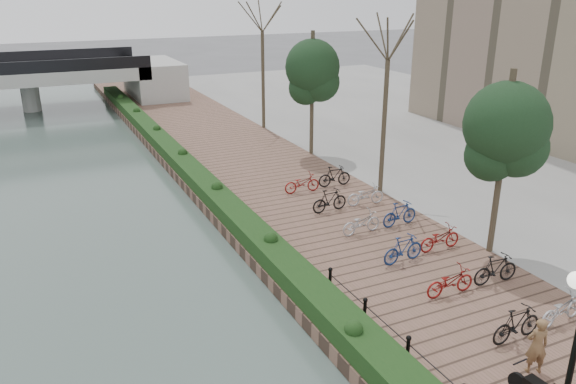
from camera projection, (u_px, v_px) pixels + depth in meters
promenade at (289, 198)px, 26.00m from camera, size 8.00×75.00×0.50m
inland_pavement at (539, 157)px, 32.39m from camera, size 24.00×75.00×0.50m
hedge at (202, 181)px, 26.57m from camera, size 1.10×56.00×0.60m
pedestrian at (537, 346)px, 13.65m from camera, size 0.65×0.55×1.51m
bicycle_parking at (422, 244)px, 19.72m from camera, size 2.40×17.32×1.00m
street_trees at (432, 141)px, 22.32m from camera, size 3.20×37.12×6.80m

